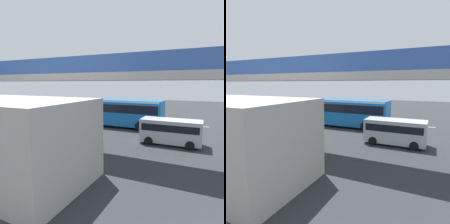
# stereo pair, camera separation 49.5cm
# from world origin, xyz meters

# --- Properties ---
(ground) EXTENTS (80.00, 80.00, 0.00)m
(ground) POSITION_xyz_m (0.00, 0.00, 0.00)
(ground) COLOR #2D3033
(city_bus) EXTENTS (11.54, 2.85, 3.15)m
(city_bus) POSITION_xyz_m (1.29, 0.78, 1.88)
(city_bus) COLOR #196BB7
(city_bus) RESTS_ON ground
(parked_van) EXTENTS (4.80, 2.17, 2.05)m
(parked_van) POSITION_xyz_m (-6.01, 5.34, 1.18)
(parked_van) COLOR #B7BCC6
(parked_van) RESTS_ON ground
(bicycle_orange) EXTENTS (1.77, 0.44, 0.96)m
(bicycle_orange) POSITION_xyz_m (9.27, 4.02, 0.37)
(bicycle_orange) COLOR black
(bicycle_orange) RESTS_ON ground
(pedestrian) EXTENTS (0.38, 0.38, 1.79)m
(pedestrian) POSITION_xyz_m (-0.93, -4.43, 0.89)
(pedestrian) COLOR #2D2D38
(pedestrian) RESTS_ON ground
(lane_dash_leftmost) EXTENTS (2.00, 0.20, 0.01)m
(lane_dash_leftmost) POSITION_xyz_m (-8.00, -3.22, 0.00)
(lane_dash_leftmost) COLOR silver
(lane_dash_leftmost) RESTS_ON ground
(lane_dash_left) EXTENTS (2.00, 0.20, 0.01)m
(lane_dash_left) POSITION_xyz_m (-4.00, -3.22, 0.00)
(lane_dash_left) COLOR silver
(lane_dash_left) RESTS_ON ground
(lane_dash_centre) EXTENTS (2.00, 0.20, 0.01)m
(lane_dash_centre) POSITION_xyz_m (0.00, -3.22, 0.00)
(lane_dash_centre) COLOR silver
(lane_dash_centre) RESTS_ON ground
(lane_dash_right) EXTENTS (2.00, 0.20, 0.01)m
(lane_dash_right) POSITION_xyz_m (4.00, -3.22, 0.00)
(lane_dash_right) COLOR silver
(lane_dash_right) RESTS_ON ground
(lane_dash_rightmost) EXTENTS (2.00, 0.20, 0.01)m
(lane_dash_rightmost) POSITION_xyz_m (8.00, -3.22, 0.00)
(lane_dash_rightmost) COLOR silver
(lane_dash_rightmost) RESTS_ON ground
(pedestrian_overpass) EXTENTS (27.90, 2.60, 6.77)m
(pedestrian_overpass) POSITION_xyz_m (0.00, 9.35, 5.02)
(pedestrian_overpass) COLOR #B2ADA5
(pedestrian_overpass) RESTS_ON ground
(station_building) EXTENTS (9.00, 5.04, 4.20)m
(station_building) POSITION_xyz_m (0.97, 15.10, 2.10)
(station_building) COLOR #B2ADA5
(station_building) RESTS_ON ground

